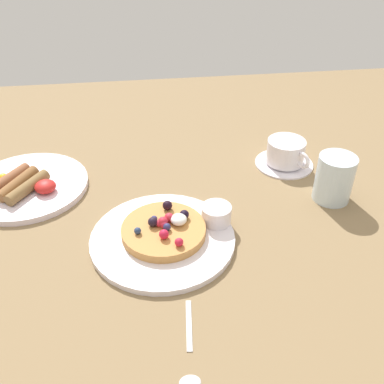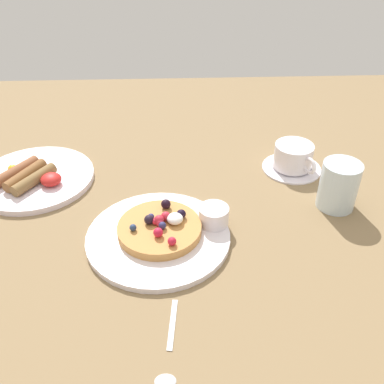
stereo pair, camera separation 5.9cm
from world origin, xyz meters
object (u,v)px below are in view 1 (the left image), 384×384
breakfast_plate (27,186)px  water_glass (334,178)px  teaspoon (190,359)px  coffee_saucer (284,163)px  pancake_plate (163,239)px  syrup_ramekin (216,214)px  coffee_cup (286,151)px

breakfast_plate → water_glass: size_ratio=2.61×
breakfast_plate → teaspoon: size_ratio=1.72×
coffee_saucer → water_glass: water_glass is taller
pancake_plate → breakfast_plate: breakfast_plate is taller
syrup_ramekin → water_glass: bearing=13.2°
breakfast_plate → water_glass: 62.06cm
pancake_plate → syrup_ramekin: size_ratio=4.66×
breakfast_plate → coffee_cup: (55.53, 2.17, 2.83)cm
pancake_plate → water_glass: 35.66cm
syrup_ramekin → water_glass: water_glass is taller
breakfast_plate → teaspoon: breakfast_plate is taller
coffee_cup → teaspoon: size_ratio=0.74×
coffee_cup → water_glass: (5.35, -13.45, 1.29)cm
coffee_cup → water_glass: bearing=-68.3°
coffee_saucer → coffee_cup: bearing=-63.7°
breakfast_plate → coffee_cup: coffee_cup is taller
pancake_plate → water_glass: water_glass is taller
pancake_plate → coffee_cup: size_ratio=2.40×
pancake_plate → coffee_saucer: pancake_plate is taller
water_glass → syrup_ramekin: bearing=-166.8°
coffee_saucer → syrup_ramekin: bearing=-134.4°
coffee_saucer → teaspoon: bearing=-120.4°
coffee_saucer → teaspoon: (-27.14, -46.29, -0.12)cm
syrup_ramekin → water_glass: 25.05cm
coffee_saucer → water_glass: (5.42, -13.58, 4.37)cm
coffee_cup → syrup_ramekin: bearing=-134.7°
teaspoon → coffee_cup: bearing=59.5°
pancake_plate → coffee_cup: bearing=37.3°
teaspoon → breakfast_plate: bearing=122.8°
coffee_saucer → coffee_cup: (0.06, -0.13, 3.08)cm
breakfast_plate → coffee_saucer: breakfast_plate is taller
pancake_plate → coffee_saucer: bearing=37.5°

